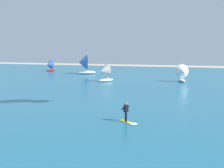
{
  "coord_description": "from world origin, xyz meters",
  "views": [
    {
      "loc": [
        8.74,
        -2.11,
        6.16
      ],
      "look_at": [
        0.81,
        21.99,
        3.01
      ],
      "focal_mm": 44.62,
      "sensor_mm": 36.0,
      "label": 1
    }
  ],
  "objects_px": {
    "sailboat_trailing": "(84,64)",
    "sailboat_far_right": "(183,73)",
    "kitesurfer": "(127,115)",
    "sailboat_near_shore": "(104,73)",
    "sailboat_anchored_offshore": "(49,65)"
  },
  "relations": [
    {
      "from": "sailboat_far_right",
      "to": "sailboat_anchored_offshore",
      "type": "distance_m",
      "value": 40.53
    },
    {
      "from": "sailboat_anchored_offshore",
      "to": "kitesurfer",
      "type": "bearing_deg",
      "value": -52.94
    },
    {
      "from": "sailboat_near_shore",
      "to": "sailboat_anchored_offshore",
      "type": "bearing_deg",
      "value": 140.22
    },
    {
      "from": "kitesurfer",
      "to": "sailboat_near_shore",
      "type": "distance_m",
      "value": 29.67
    },
    {
      "from": "sailboat_trailing",
      "to": "sailboat_far_right",
      "type": "bearing_deg",
      "value": -22.2
    },
    {
      "from": "sailboat_far_right",
      "to": "sailboat_trailing",
      "type": "distance_m",
      "value": 26.5
    },
    {
      "from": "sailboat_trailing",
      "to": "sailboat_anchored_offshore",
      "type": "bearing_deg",
      "value": 157.09
    },
    {
      "from": "kitesurfer",
      "to": "sailboat_near_shore",
      "type": "xyz_separation_m",
      "value": [
        -11.84,
        27.18,
        1.13
      ]
    },
    {
      "from": "sailboat_near_shore",
      "to": "sailboat_anchored_offshore",
      "type": "xyz_separation_m",
      "value": [
        -23.39,
        19.48,
        -0.08
      ]
    },
    {
      "from": "kitesurfer",
      "to": "sailboat_trailing",
      "type": "height_order",
      "value": "sailboat_trailing"
    },
    {
      "from": "sailboat_far_right",
      "to": "sailboat_trailing",
      "type": "relative_size",
      "value": 0.68
    },
    {
      "from": "sailboat_far_right",
      "to": "kitesurfer",
      "type": "bearing_deg",
      "value": -94.08
    },
    {
      "from": "kitesurfer",
      "to": "sailboat_near_shore",
      "type": "height_order",
      "value": "sailboat_near_shore"
    },
    {
      "from": "kitesurfer",
      "to": "sailboat_trailing",
      "type": "relative_size",
      "value": 0.35
    },
    {
      "from": "sailboat_far_right",
      "to": "sailboat_trailing",
      "type": "xyz_separation_m",
      "value": [
        -24.53,
        10.01,
        0.81
      ]
    }
  ]
}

